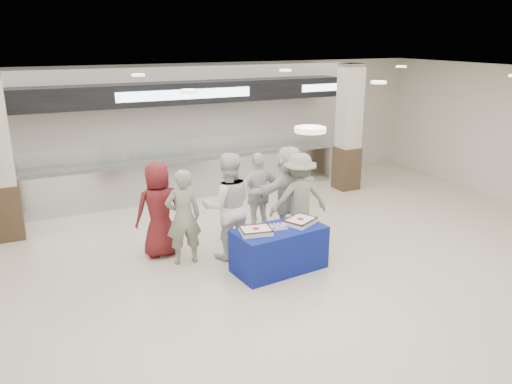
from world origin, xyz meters
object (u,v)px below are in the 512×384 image
display_table (279,249)px  chef_tall (228,206)px  chef_short (259,195)px  civilian_maroon (159,210)px  soldier_a (183,217)px  sheet_cake_left (256,230)px  sheet_cake_right (300,221)px  cupcake_tray (276,227)px  soldier_b (299,198)px  civilian_white (288,192)px

display_table → chef_tall: bearing=118.2°
chef_short → civilian_maroon: bearing=-2.0°
civilian_maroon → soldier_a: civilian_maroon is taller
sheet_cake_left → sheet_cake_right: 0.88m
cupcake_tray → soldier_b: bearing=42.9°
sheet_cake_right → cupcake_tray: 0.48m
cupcake_tray → soldier_a: (-1.33, 0.91, 0.07)m
sheet_cake_right → civilian_maroon: bearing=146.5°
soldier_a → civilian_maroon: bearing=-54.7°
chef_tall → chef_short: bearing=-131.5°
display_table → cupcake_tray: cupcake_tray is taller
civilian_maroon → soldier_a: size_ratio=1.02×
display_table → cupcake_tray: (-0.05, 0.04, 0.40)m
chef_tall → civilian_white: (1.46, 0.46, -0.05)m
display_table → chef_short: (0.35, 1.56, 0.47)m
display_table → sheet_cake_left: bearing=175.7°
cupcake_tray → civilian_white: (0.92, 1.26, 0.14)m
display_table → soldier_b: (0.90, 0.93, 0.51)m
civilian_maroon → soldier_a: (0.30, -0.50, -0.02)m
civilian_white → sheet_cake_left: bearing=31.7°
sheet_cake_right → cupcake_tray: bearing=-178.4°
soldier_b → sheet_cake_right: bearing=70.8°
civilian_maroon → soldier_b: 2.63m
cupcake_tray → civilian_maroon: 2.15m
civilian_maroon → chef_tall: bearing=148.2°
chef_tall → civilian_white: 1.53m
sheet_cake_left → civilian_white: 1.87m
display_table → sheet_cake_right: sheet_cake_right is taller
sheet_cake_right → chef_tall: size_ratio=0.33×
chef_tall → chef_short: chef_tall is taller
chef_tall → soldier_b: size_ratio=1.10×
soldier_a → chef_short: size_ratio=1.01×
sheet_cake_left → cupcake_tray: bearing=8.7°
display_table → civilian_white: bearing=49.5°
chef_tall → soldier_b: (1.49, 0.09, -0.09)m
sheet_cake_left → civilian_maroon: civilian_maroon is taller
civilian_maroon → chef_short: civilian_maroon is taller
chef_short → civilian_white: 0.59m
display_table → sheet_cake_left: size_ratio=2.78×
civilian_maroon → display_table: bearing=136.5°
soldier_a → chef_short: bearing=-156.1°
sheet_cake_right → chef_tall: (-1.02, 0.79, 0.17)m
cupcake_tray → sheet_cake_left: bearing=-171.3°
cupcake_tray → soldier_b: soldier_b is taller
sheet_cake_left → civilian_white: size_ratio=0.30×
sheet_cake_left → chef_tall: (-0.14, 0.86, 0.17)m
sheet_cake_left → soldier_b: (1.35, 0.94, 0.08)m
sheet_cake_right → civilian_maroon: (-2.11, 1.39, 0.07)m
soldier_a → soldier_b: (2.28, -0.03, 0.03)m
sheet_cake_left → civilian_maroon: (-1.23, 1.47, 0.07)m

